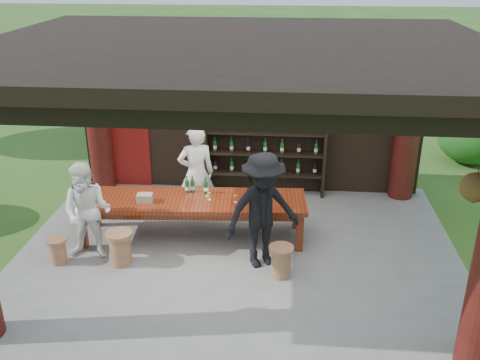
# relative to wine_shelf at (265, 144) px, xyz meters

# --- Properties ---
(ground) EXTENTS (90.00, 90.00, 0.00)m
(ground) POSITION_rel_wine_shelf_xyz_m (-0.33, -2.45, -1.09)
(ground) COLOR #2D5119
(ground) RESTS_ON ground
(pavilion) EXTENTS (7.50, 6.00, 3.60)m
(pavilion) POSITION_rel_wine_shelf_xyz_m (-0.35, -2.02, 1.04)
(pavilion) COLOR slate
(pavilion) RESTS_ON ground
(wine_shelf) EXTENTS (2.46, 0.37, 2.17)m
(wine_shelf) POSITION_rel_wine_shelf_xyz_m (0.00, 0.00, 0.00)
(wine_shelf) COLOR black
(wine_shelf) RESTS_ON ground
(tasting_table) EXTENTS (3.97, 1.25, 0.75)m
(tasting_table) POSITION_rel_wine_shelf_xyz_m (-1.16, -2.02, -0.45)
(tasting_table) COLOR #57210C
(tasting_table) RESTS_ON ground
(stool_near_left) EXTENTS (0.43, 0.43, 0.57)m
(stool_near_left) POSITION_rel_wine_shelf_xyz_m (-2.19, -2.98, -0.79)
(stool_near_left) COLOR brown
(stool_near_left) RESTS_ON ground
(stool_near_right) EXTENTS (0.39, 0.39, 0.51)m
(stool_near_right) POSITION_rel_wine_shelf_xyz_m (0.40, -3.11, -0.82)
(stool_near_right) COLOR brown
(stool_near_right) RESTS_ON ground
(stool_far_left) EXTENTS (0.33, 0.33, 0.44)m
(stool_far_left) POSITION_rel_wine_shelf_xyz_m (-3.21, -3.05, -0.86)
(stool_far_left) COLOR brown
(stool_far_left) RESTS_ON ground
(host) EXTENTS (0.77, 0.62, 1.84)m
(host) POSITION_rel_wine_shelf_xyz_m (-1.21, -1.28, -0.17)
(host) COLOR white
(host) RESTS_ON ground
(guest_woman) EXTENTS (0.82, 0.64, 1.66)m
(guest_woman) POSITION_rel_wine_shelf_xyz_m (-2.73, -2.81, -0.26)
(guest_woman) COLOR white
(guest_woman) RESTS_ON ground
(guest_man) EXTENTS (1.42, 1.21, 1.91)m
(guest_man) POSITION_rel_wine_shelf_xyz_m (0.09, -2.79, -0.13)
(guest_man) COLOR black
(guest_man) RESTS_ON ground
(table_bottles) EXTENTS (0.41, 0.11, 0.31)m
(table_bottles) POSITION_rel_wine_shelf_xyz_m (-1.16, -1.75, -0.18)
(table_bottles) COLOR #194C1E
(table_bottles) RESTS_ON tasting_table
(table_glasses) EXTENTS (0.87, 0.27, 0.15)m
(table_glasses) POSITION_rel_wine_shelf_xyz_m (-0.58, -1.99, -0.26)
(table_glasses) COLOR silver
(table_glasses) RESTS_ON tasting_table
(napkin_basket) EXTENTS (0.27, 0.20, 0.14)m
(napkin_basket) POSITION_rel_wine_shelf_xyz_m (-1.95, -2.20, -0.27)
(napkin_basket) COLOR #BF6672
(napkin_basket) RESTS_ON tasting_table
(shrubs) EXTENTS (14.41, 8.90, 1.36)m
(shrubs) POSITION_rel_wine_shelf_xyz_m (2.31, -1.76, -0.52)
(shrubs) COLOR #194C14
(shrubs) RESTS_ON ground
(trees) EXTENTS (22.11, 9.61, 4.80)m
(trees) POSITION_rel_wine_shelf_xyz_m (2.93, -0.99, 2.28)
(trees) COLOR #3F2819
(trees) RESTS_ON ground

